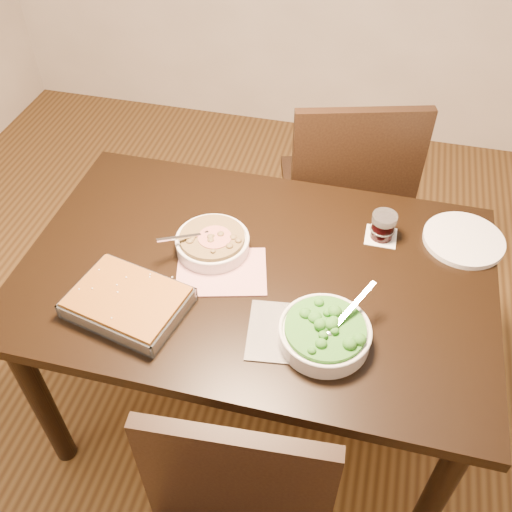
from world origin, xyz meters
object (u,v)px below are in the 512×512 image
(broccoli_bowl, at_px, (325,333))
(chair_far, at_px, (346,191))
(wine_tumbler, at_px, (383,225))
(stew_bowl, at_px, (213,242))
(dinner_plate, at_px, (464,240))
(table, at_px, (256,290))
(baking_dish, at_px, (128,302))

(broccoli_bowl, relative_size, chair_far, 0.26)
(broccoli_bowl, bearing_deg, wine_tumbler, 75.89)
(stew_bowl, height_order, dinner_plate, stew_bowl)
(dinner_plate, xyz_separation_m, chair_far, (-0.40, 0.41, -0.20))
(wine_tumbler, bearing_deg, chair_far, 108.38)
(broccoli_bowl, distance_m, dinner_plate, 0.60)
(dinner_plate, bearing_deg, table, -155.84)
(wine_tumbler, xyz_separation_m, dinner_plate, (0.25, 0.04, -0.04))
(wine_tumbler, relative_size, dinner_plate, 0.35)
(table, distance_m, broccoli_bowl, 0.34)
(dinner_plate, relative_size, chair_far, 0.25)
(wine_tumbler, relative_size, chair_far, 0.09)
(baking_dish, relative_size, dinner_plate, 1.42)
(broccoli_bowl, relative_size, dinner_plate, 1.04)
(stew_bowl, relative_size, baking_dish, 0.64)
(table, relative_size, stew_bowl, 6.18)
(table, bearing_deg, stew_bowl, 162.03)
(table, xyz_separation_m, chair_far, (0.20, 0.68, -0.10))
(baking_dish, xyz_separation_m, dinner_plate, (0.91, 0.50, -0.02))
(broccoli_bowl, height_order, baking_dish, broccoli_bowl)
(broccoli_bowl, relative_size, baking_dish, 0.74)
(dinner_plate, height_order, chair_far, chair_far)
(broccoli_bowl, height_order, dinner_plate, broccoli_bowl)
(baking_dish, bearing_deg, wine_tumbler, 47.69)
(baking_dish, height_order, chair_far, chair_far)
(broccoli_bowl, bearing_deg, baking_dish, -177.86)
(broccoli_bowl, bearing_deg, dinner_plate, 52.98)
(table, relative_size, dinner_plate, 5.62)
(table, xyz_separation_m, baking_dish, (-0.31, -0.23, 0.12))
(broccoli_bowl, distance_m, chair_far, 0.92)
(dinner_plate, bearing_deg, wine_tumbler, -171.28)
(table, relative_size, wine_tumbler, 16.04)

